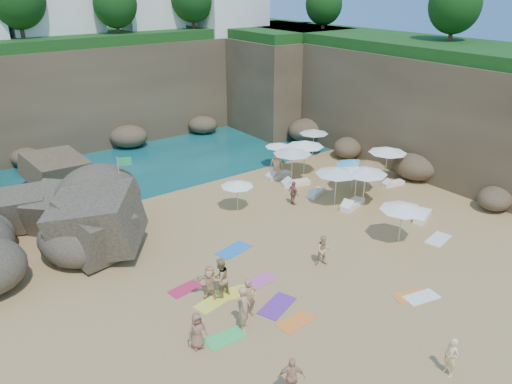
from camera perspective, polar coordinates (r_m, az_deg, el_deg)
ground at (r=25.35m, az=0.43°, el=-7.39°), size 120.00×120.00×0.00m
seawater at (r=50.84m, az=-20.57°, el=7.09°), size 120.00×120.00×0.00m
cliff_back at (r=45.88m, az=-16.97°, el=11.09°), size 44.00×8.00×8.00m
cliff_right at (r=41.93m, az=14.95°, el=10.23°), size 8.00×30.00×8.00m
cliff_corner at (r=48.85m, az=2.26°, el=12.76°), size 10.00×12.00×8.00m
clifftop_buildings at (r=46.11m, az=-17.27°, el=20.24°), size 28.48×9.48×7.00m
clifftop_trees at (r=41.05m, az=-11.46°, el=20.54°), size 35.60×23.82×4.40m
rock_outcrop at (r=28.16m, az=-23.86°, el=-6.25°), size 10.99×9.73×3.64m
flag_pole at (r=28.29m, az=-15.05°, el=1.07°), size 0.79×0.29×4.11m
parasol_0 at (r=33.58m, az=4.19°, el=4.70°), size 2.61×2.61×2.46m
parasol_1 at (r=29.53m, az=-2.16°, el=0.94°), size 1.98×1.98×1.87m
parasol_2 at (r=36.60m, az=2.58°, el=5.42°), size 1.97×1.97×1.86m
parasol_3 at (r=39.25m, az=6.63°, el=6.90°), size 2.25×2.25×2.13m
parasol_4 at (r=34.96m, az=14.83°, el=4.68°), size 2.57×2.57×2.43m
parasol_5 at (r=30.40m, az=9.22°, el=2.41°), size 2.60×2.60×2.46m
parasol_6 at (r=32.77m, az=12.58°, el=3.24°), size 2.31×2.31×2.19m
parasol_7 at (r=35.11m, az=5.62°, el=5.54°), size 2.64×2.64×2.50m
parasol_8 at (r=30.66m, az=12.42°, el=2.41°), size 2.64×2.64×2.49m
parasol_9 at (r=30.88m, az=11.47°, el=2.47°), size 2.53×2.53×2.40m
parasol_10 at (r=32.83m, az=11.11°, el=3.35°), size 2.28×2.28×2.15m
parasol_11 at (r=26.85m, az=16.43°, el=-1.63°), size 2.37×2.37×2.24m
lounger_0 at (r=32.47m, az=6.86°, el=-0.11°), size 1.72×1.12×0.25m
lounger_1 at (r=33.85m, az=4.56°, el=1.03°), size 2.03×1.16×0.30m
lounger_2 at (r=35.06m, az=2.58°, el=1.89°), size 1.95×0.71×0.30m
lounger_3 at (r=31.11m, az=10.94°, el=-1.41°), size 2.13×1.21×0.31m
lounger_4 at (r=34.99m, az=15.40°, el=0.95°), size 1.66×0.79×0.25m
lounger_5 at (r=30.69m, az=18.48°, el=-2.62°), size 1.97×1.29×0.29m
towel_2 at (r=21.12m, az=4.58°, el=-14.55°), size 1.66×0.90×0.03m
towel_3 at (r=20.31m, az=-3.50°, el=-16.29°), size 1.64×0.87×0.03m
towel_4 at (r=22.71m, az=-2.55°, el=-11.43°), size 1.99×1.35×0.03m
towel_5 at (r=23.58m, az=18.39°, el=-11.33°), size 1.68×1.09×0.03m
towel_6 at (r=21.92m, az=2.43°, el=-12.87°), size 2.08×1.54×0.03m
towel_7 at (r=23.16m, az=-8.10°, el=-10.91°), size 1.58×0.93×0.03m
towel_8 at (r=25.91m, az=-2.56°, el=-6.65°), size 2.03×1.34×0.03m
towel_9 at (r=23.46m, az=0.43°, el=-10.15°), size 1.70×0.96×0.03m
towel_10 at (r=23.52m, az=17.34°, el=-11.28°), size 1.72×1.23×0.03m
towel_12 at (r=22.18m, az=-4.97°, el=-12.47°), size 1.72×1.09×0.03m
towel_13 at (r=28.64m, az=20.10°, el=-5.08°), size 1.85×1.19×0.03m
person_stand_0 at (r=20.17m, az=-1.34°, el=-13.12°), size 0.81×0.84×1.95m
person_stand_1 at (r=22.03m, az=-4.11°, el=-9.78°), size 1.04×0.89×1.88m
person_stand_2 at (r=30.06m, az=-15.33°, el=-1.40°), size 1.05×1.01×1.60m
person_stand_3 at (r=30.71m, az=4.29°, el=-0.12°), size 0.46×0.93×1.53m
person_stand_4 at (r=34.78m, az=2.37°, el=3.13°), size 1.02×1.02×1.91m
person_stand_5 at (r=29.18m, az=-14.32°, el=-1.86°), size 1.66×0.50×1.79m
person_stand_6 at (r=19.56m, az=21.39°, el=-17.16°), size 0.47×0.62×1.53m
person_lie_2 at (r=19.88m, az=-6.65°, el=-16.79°), size 0.90×1.57×0.40m
person_lie_3 at (r=22.37m, az=-5.24°, el=-11.52°), size 2.12×2.10×0.41m
person_lie_4 at (r=21.27m, az=-0.80°, el=-13.51°), size 0.81×1.76×0.41m
person_lie_5 at (r=24.76m, az=7.66°, el=-7.65°), size 1.40×1.71×0.58m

